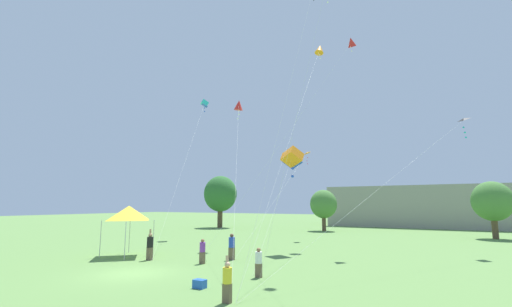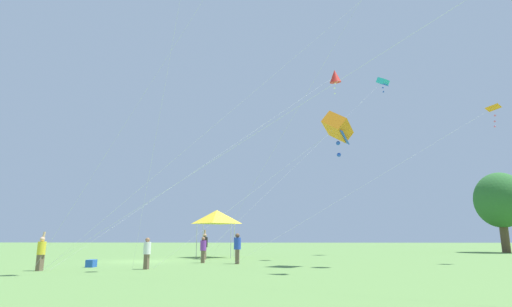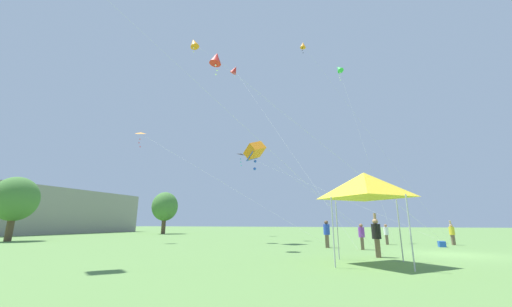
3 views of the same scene
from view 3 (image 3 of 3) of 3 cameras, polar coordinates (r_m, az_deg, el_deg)
name	(u,v)px [view 3 (image 3 of 3)]	position (r m, az deg, el deg)	size (l,w,h in m)	color
ground_plane	(452,255)	(19.02, 34.55, -16.31)	(220.00, 220.00, 0.00)	#5B8442
distant_building	(26,211)	(57.95, -38.95, -8.96)	(32.41, 14.50, 6.86)	gray
tree_far_left	(16,199)	(35.18, -40.21, -6.97)	(3.90, 3.51, 5.89)	brown
tree_far_centre	(165,207)	(47.80, -17.75, -10.09)	(4.24, 3.82, 6.40)	brown
festival_tent	(365,185)	(13.02, 20.90, -5.97)	(2.93, 2.93, 3.72)	#B7B7BC
cooler_box	(442,244)	(24.46, 33.15, -14.93)	(0.57, 0.39, 0.39)	blue
person_black_shirt	(377,235)	(15.76, 22.96, -14.86)	(0.43, 0.43, 2.10)	brown
person_blue_shirt	(327,233)	(20.75, 13.97, -15.15)	(0.42, 0.42, 1.79)	brown
person_white_shirt	(386,234)	(25.16, 24.61, -14.35)	(0.36, 0.36, 1.53)	brown
person_yellow_shirt	(452,233)	(27.13, 34.58, -12.96)	(0.37, 0.37, 1.81)	brown
person_purple_shirt	(362,236)	(19.84, 20.38, -15.13)	(0.37, 0.37, 1.58)	brown
kite_orange_box_0	(255,151)	(24.89, -0.23, 0.55)	(2.76, 10.85, 8.71)	silver
kite_red_diamond_1	(216,59)	(22.36, -7.93, 18.30)	(10.04, 15.95, 14.02)	silver
kite_orange_diamond_2	(194,43)	(33.31, -12.26, 20.74)	(3.95, 22.31, 21.01)	silver
kite_green_diamond_3	(339,69)	(32.59, 16.28, 15.91)	(3.55, 3.73, 18.04)	silver
kite_black_delta_5	(242,155)	(39.51, -2.88, -0.31)	(9.55, 21.73, 11.24)	silver
kite_orange_delta_6	(142,135)	(28.28, -21.90, 3.54)	(1.09, 16.95, 9.90)	silver
kite_orange_diamond_7	(303,46)	(32.26, 9.43, 20.53)	(0.83, 11.21, 20.11)	silver
kite_red_diamond_8	(235,70)	(34.32, -4.28, 16.31)	(8.50, 12.57, 19.40)	silver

